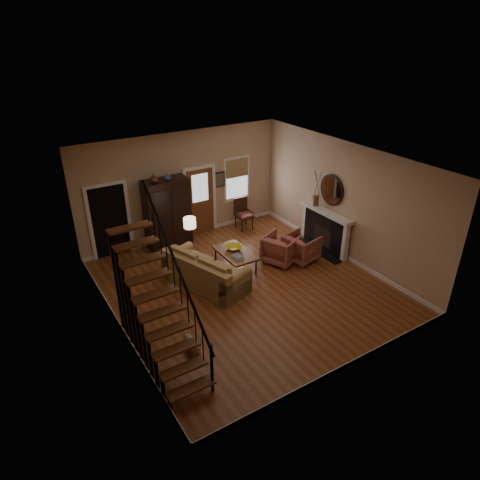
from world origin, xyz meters
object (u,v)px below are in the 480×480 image
sofa (206,271)px  floor_lamp (191,242)px  coffee_table (235,260)px  armchair_right (281,249)px  side_chair (244,214)px  armoire (167,214)px  armchair_left (301,248)px

sofa → floor_lamp: bearing=63.9°
sofa → coffee_table: 1.14m
sofa → armchair_right: sofa is taller
armchair_right → side_chair: side_chair is taller
armchair_right → floor_lamp: size_ratio=0.62×
sofa → armoire: bearing=68.9°
sofa → coffee_table: (1.08, 0.31, -0.17)m
armoire → side_chair: armoire is taller
floor_lamp → armchair_left: bearing=-26.4°
armchair_right → floor_lamp: bearing=38.8°
armchair_left → armchair_right: bearing=55.5°
armchair_left → side_chair: size_ratio=0.84×
armchair_right → side_chair: 2.40m
floor_lamp → armchair_right: bearing=-27.4°
floor_lamp → side_chair: size_ratio=1.41×
armoire → coffee_table: 2.55m
side_chair → sofa: bearing=-138.7°
armchair_left → side_chair: 2.62m
armchair_left → floor_lamp: (-2.77, 1.37, 0.33)m
armoire → sofa: 2.60m
armoire → sofa: size_ratio=0.93×
sofa → coffee_table: size_ratio=1.72×
floor_lamp → sofa: bearing=-97.2°
coffee_table → armchair_left: (1.82, -0.59, 0.14)m
coffee_table → armchair_left: armchair_left is taller
armchair_left → sofa: bearing=71.8°
coffee_table → armchair_left: 1.92m
armchair_left → floor_lamp: 3.11m
coffee_table → armchair_left: bearing=-18.0°
armchair_left → side_chair: bearing=-7.0°
armchair_right → side_chair: (0.29, 2.38, 0.11)m
armchair_left → floor_lamp: bearing=51.0°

